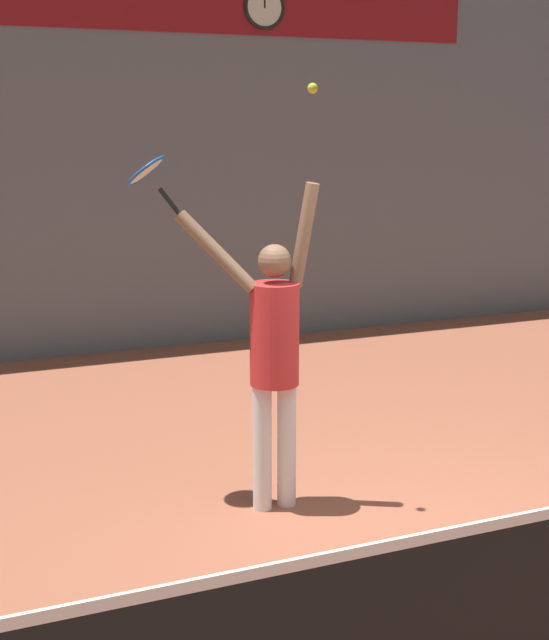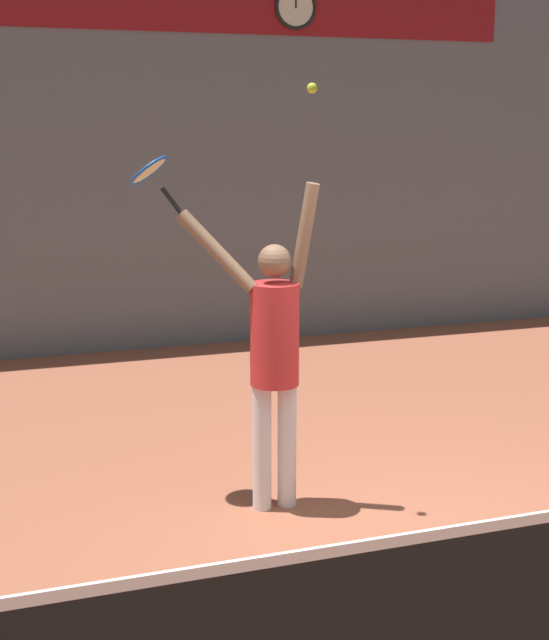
% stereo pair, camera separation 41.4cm
% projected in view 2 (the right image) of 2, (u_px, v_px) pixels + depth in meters
% --- Properties ---
extents(ground_plane, '(18.00, 18.00, 0.00)m').
position_uv_depth(ground_plane, '(456.00, 581.00, 5.18)').
color(ground_plane, '#9E563D').
extents(back_wall, '(18.00, 0.10, 5.00)m').
position_uv_depth(back_wall, '(198.00, 134.00, 10.29)').
color(back_wall, slate).
rests_on(back_wall, ground_plane).
extents(sponsor_banner, '(7.62, 0.02, 0.62)m').
position_uv_depth(sponsor_banner, '(197.00, 3.00, 9.93)').
color(sponsor_banner, maroon).
extents(scoreboard_clock, '(0.51, 0.05, 0.51)m').
position_uv_depth(scoreboard_clock, '(296.00, 7.00, 10.27)').
color(scoreboard_clock, beige).
extents(tennis_player, '(0.90, 0.54, 2.24)m').
position_uv_depth(tennis_player, '(273.00, 347.00, 5.96)').
color(tennis_player, white).
rests_on(tennis_player, ground_plane).
extents(tennis_racket, '(0.40, 0.40, 0.40)m').
position_uv_depth(tennis_racket, '(151.00, 173.00, 5.89)').
color(tennis_racket, black).
extents(tennis_ball, '(0.07, 0.07, 0.07)m').
position_uv_depth(tennis_ball, '(312.00, 88.00, 5.53)').
color(tennis_ball, '#CCDB2D').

